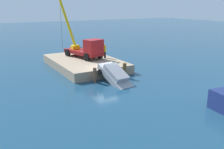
{
  "coord_description": "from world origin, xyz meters",
  "views": [
    {
      "loc": [
        23.42,
        -12.74,
        7.93
      ],
      "look_at": [
        1.31,
        0.18,
        0.64
      ],
      "focal_mm": 39.17,
      "sensor_mm": 36.0,
      "label": 1
    }
  ],
  "objects": [
    {
      "name": "piling_near",
      "position": [
        1.11,
        -1.8,
        0.8
      ],
      "size": [
        0.37,
        0.37,
        1.6
      ],
      "primitive_type": "cylinder",
      "color": "brown",
      "rests_on": "ground"
    },
    {
      "name": "dock",
      "position": [
        -5.58,
        0.0,
        0.53
      ],
      "size": [
        11.96,
        7.67,
        1.07
      ],
      "primitive_type": "cube",
      "color": "gray",
      "rests_on": "ground"
    },
    {
      "name": "ground",
      "position": [
        0.0,
        0.0,
        0.0
      ],
      "size": [
        200.0,
        200.0,
        0.0
      ],
      "primitive_type": "plane",
      "color": "navy"
    },
    {
      "name": "salvaged_car",
      "position": [
        2.48,
        -0.0,
        0.72
      ],
      "size": [
        4.73,
        2.43,
        2.81
      ],
      "color": "#99999E",
      "rests_on": "ground"
    },
    {
      "name": "crane_truck",
      "position": [
        -6.22,
        0.54,
        2.48
      ],
      "size": [
        9.11,
        3.69,
        7.71
      ],
      "color": "maroon",
      "rests_on": "dock"
    },
    {
      "name": "dock_worker",
      "position": [
        -4.94,
        2.72,
        2.04
      ],
      "size": [
        0.34,
        0.34,
        1.89
      ],
      "color": "#242424",
      "rests_on": "dock"
    },
    {
      "name": "piling_mid",
      "position": [
        1.27,
        1.83,
        0.86
      ],
      "size": [
        0.42,
        0.42,
        1.72
      ],
      "primitive_type": "cylinder",
      "color": "brown",
      "rests_on": "ground"
    }
  ]
}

